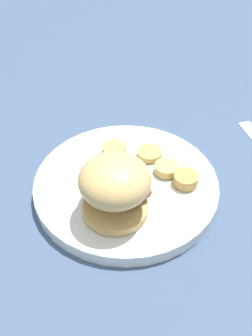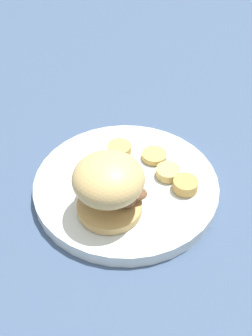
{
  "view_description": "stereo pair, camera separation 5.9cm",
  "coord_description": "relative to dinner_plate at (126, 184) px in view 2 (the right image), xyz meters",
  "views": [
    {
      "loc": [
        -0.36,
        -0.24,
        0.45
      ],
      "look_at": [
        0.0,
        0.0,
        0.05
      ],
      "focal_mm": 42.0,
      "sensor_mm": 36.0,
      "label": 1
    },
    {
      "loc": [
        -0.32,
        -0.29,
        0.45
      ],
      "look_at": [
        0.0,
        0.0,
        0.05
      ],
      "focal_mm": 42.0,
      "sensor_mm": 36.0,
      "label": 2
    }
  ],
  "objects": [
    {
      "name": "potato_round_1",
      "position": [
        0.05,
        -0.08,
        0.02
      ],
      "size": [
        0.04,
        0.04,
        0.02
      ],
      "primitive_type": "cylinder",
      "color": "tan",
      "rests_on": "dinner_plate"
    },
    {
      "name": "dinner_plate",
      "position": [
        0.0,
        0.0,
        0.0
      ],
      "size": [
        0.29,
        0.29,
        0.02
      ],
      "color": "silver",
      "rests_on": "ground_plane"
    },
    {
      "name": "potato_round_3",
      "position": [
        0.05,
        -0.04,
        0.02
      ],
      "size": [
        0.04,
        0.04,
        0.01
      ],
      "primitive_type": "cylinder",
      "color": "#DBB766",
      "rests_on": "dinner_plate"
    },
    {
      "name": "potato_round_0",
      "position": [
        0.07,
        -0.0,
        0.01
      ],
      "size": [
        0.04,
        0.04,
        0.01
      ],
      "primitive_type": "cylinder",
      "color": "tan",
      "rests_on": "dinner_plate"
    },
    {
      "name": "sandwich",
      "position": [
        -0.06,
        -0.02,
        0.06
      ],
      "size": [
        0.1,
        0.11,
        0.09
      ],
      "color": "tan",
      "rests_on": "dinner_plate"
    },
    {
      "name": "ground_plane",
      "position": [
        0.0,
        0.0,
        -0.01
      ],
      "size": [
        4.0,
        4.0,
        0.0
      ],
      "primitive_type": "plane",
      "color": "#3D5170"
    },
    {
      "name": "potato_round_2",
      "position": [
        0.04,
        0.05,
        0.02
      ],
      "size": [
        0.04,
        0.04,
        0.01
      ],
      "primitive_type": "cylinder",
      "color": "tan",
      "rests_on": "dinner_plate"
    }
  ]
}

